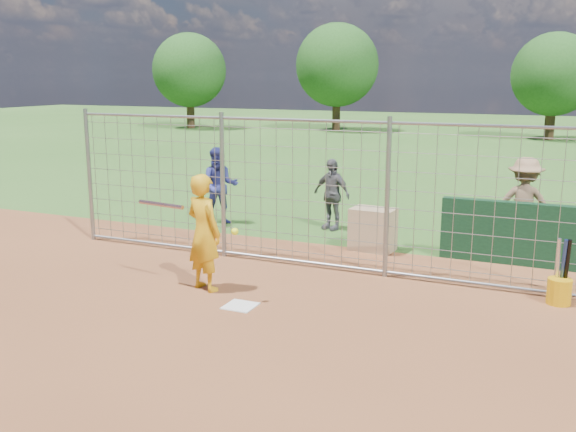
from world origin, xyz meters
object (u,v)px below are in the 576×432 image
at_px(batter, 204,233).
at_px(bystander_b, 331,194).
at_px(bystander_a, 220,186).
at_px(bystander_c, 524,204).
at_px(equipment_bin, 373,229).
at_px(bucket_with_bats, 560,288).

xyz_separation_m(batter, bystander_b, (0.40, 4.53, -0.14)).
distance_m(batter, bystander_a, 4.52).
height_order(bystander_c, equipment_bin, bystander_c).
distance_m(bystander_b, equipment_bin, 1.87).
relative_size(bystander_a, bystander_b, 1.11).
xyz_separation_m(batter, equipment_bin, (1.70, 3.24, -0.50)).
distance_m(equipment_bin, bucket_with_bats, 3.73).
relative_size(equipment_bin, bucket_with_bats, 0.82).
distance_m(bystander_a, bucket_with_bats, 7.49).
distance_m(batter, bystander_b, 4.55).
xyz_separation_m(bystander_a, bystander_c, (6.29, 0.39, 0.03)).
bearing_deg(batter, bystander_b, -76.17).
bearing_deg(bystander_c, bystander_b, -1.26).
xyz_separation_m(bystander_c, equipment_bin, (-2.56, -1.18, -0.48)).
height_order(bystander_b, bystander_c, bystander_c).
bearing_deg(bystander_b, bucket_with_bats, -17.08).
height_order(batter, bystander_a, batter).
bearing_deg(bystander_a, equipment_bin, -39.61).
relative_size(bystander_c, equipment_bin, 2.19).
bearing_deg(equipment_bin, bucket_with_bats, -23.65).
bearing_deg(equipment_bin, bystander_b, 139.59).
height_order(batter, bystander_c, batter).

